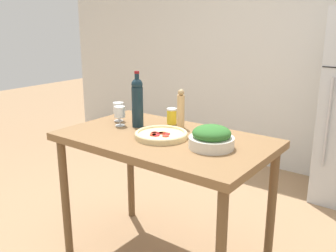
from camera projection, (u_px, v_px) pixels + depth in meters
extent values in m
cube|color=silver|center=(287.00, 51.00, 3.89)|extent=(6.40, 0.06, 2.60)
cylinder|color=#B2B2B7|center=(328.00, 123.00, 3.15)|extent=(0.02, 0.02, 0.78)
cube|color=brown|center=(164.00, 140.00, 2.37)|extent=(1.34, 0.79, 0.05)
cylinder|color=brown|center=(65.00, 198.00, 2.58)|extent=(0.06, 0.06, 0.86)
cylinder|color=brown|center=(131.00, 169.00, 3.10)|extent=(0.06, 0.06, 0.86)
cylinder|color=brown|center=(271.00, 212.00, 2.40)|extent=(0.06, 0.06, 0.86)
cylinder|color=#142833|center=(138.00, 107.00, 2.55)|extent=(0.08, 0.08, 0.28)
sphere|color=#142833|center=(137.00, 84.00, 2.51)|extent=(0.08, 0.08, 0.08)
cylinder|color=#142833|center=(137.00, 79.00, 2.50)|extent=(0.03, 0.03, 0.07)
cylinder|color=maroon|center=(137.00, 72.00, 2.48)|extent=(0.03, 0.03, 0.02)
cylinder|color=silver|center=(120.00, 125.00, 2.60)|extent=(0.07, 0.07, 0.00)
cylinder|color=silver|center=(120.00, 121.00, 2.60)|extent=(0.01, 0.01, 0.06)
cylinder|color=white|center=(120.00, 112.00, 2.58)|extent=(0.08, 0.08, 0.08)
cylinder|color=maroon|center=(120.00, 115.00, 2.58)|extent=(0.07, 0.07, 0.03)
cylinder|color=silver|center=(119.00, 121.00, 2.73)|extent=(0.07, 0.07, 0.00)
cylinder|color=silver|center=(119.00, 117.00, 2.72)|extent=(0.01, 0.01, 0.06)
cylinder|color=white|center=(118.00, 108.00, 2.70)|extent=(0.08, 0.08, 0.08)
cylinder|color=maroon|center=(118.00, 111.00, 2.71)|extent=(0.07, 0.07, 0.02)
cylinder|color=tan|center=(181.00, 112.00, 2.53)|extent=(0.05, 0.05, 0.22)
sphere|color=tan|center=(181.00, 92.00, 2.49)|extent=(0.04, 0.04, 0.04)
cylinder|color=silver|center=(211.00, 143.00, 2.14)|extent=(0.26, 0.26, 0.06)
ellipsoid|color=#2D6628|center=(212.00, 133.00, 2.13)|extent=(0.22, 0.22, 0.09)
cylinder|color=#DBC189|center=(161.00, 136.00, 2.34)|extent=(0.33, 0.33, 0.02)
torus|color=#DBC189|center=(161.00, 134.00, 2.33)|extent=(0.33, 0.33, 0.02)
cylinder|color=#B83122|center=(166.00, 136.00, 2.28)|extent=(0.04, 0.04, 0.01)
cylinder|color=#B7321C|center=(154.00, 133.00, 2.33)|extent=(0.04, 0.04, 0.01)
cylinder|color=#B21C23|center=(160.00, 133.00, 2.34)|extent=(0.04, 0.04, 0.01)
cylinder|color=red|center=(167.00, 134.00, 2.32)|extent=(0.04, 0.04, 0.01)
cylinder|color=red|center=(156.00, 135.00, 2.30)|extent=(0.05, 0.05, 0.01)
cylinder|color=red|center=(155.00, 133.00, 2.35)|extent=(0.04, 0.04, 0.01)
cylinder|color=red|center=(153.00, 135.00, 2.30)|extent=(0.04, 0.04, 0.01)
cylinder|color=#AB3115|center=(162.00, 133.00, 2.34)|extent=(0.05, 0.05, 0.01)
cylinder|color=yellow|center=(172.00, 117.00, 2.64)|extent=(0.07, 0.07, 0.10)
cylinder|color=white|center=(172.00, 109.00, 2.62)|extent=(0.07, 0.07, 0.01)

